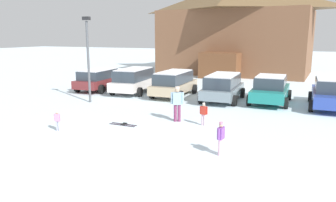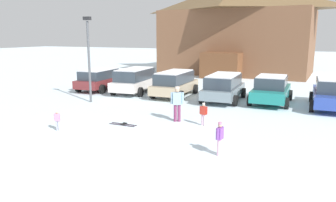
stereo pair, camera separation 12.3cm
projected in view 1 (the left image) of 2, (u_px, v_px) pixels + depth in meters
ground at (81, 156)px, 11.13m from camera, size 160.00×160.00×0.00m
ski_lodge at (236, 27)px, 34.51m from camera, size 15.79×11.61×9.49m
parked_maroon_van at (98, 79)px, 24.07m from camera, size 2.38×4.22×1.56m
parked_white_suv at (134, 80)px, 23.03m from camera, size 2.52×4.68×1.72m
parked_beige_suv at (174, 83)px, 21.75m from camera, size 2.23×4.59×1.66m
parked_grey_wagon at (223, 86)px, 20.26m from camera, size 2.33×4.54×1.65m
parked_teal_hatchback at (270, 89)px, 19.55m from camera, size 2.27×4.41×1.67m
parked_blue_hatchback at (330, 93)px, 18.18m from camera, size 2.18×4.75×1.71m
skier_adult_in_blue_parka at (177, 102)px, 15.33m from camera, size 0.58×0.37×1.67m
skier_child_in_pink_snowsuit at (57, 120)px, 13.88m from camera, size 0.33×0.15×0.89m
skier_child_in_red_jacket at (204, 113)px, 14.71m from camera, size 0.39×0.18×1.05m
skier_child_in_purple_jacket at (221, 136)px, 11.06m from camera, size 0.21×0.43×1.16m
pair_of_skis at (123, 124)px, 14.91m from camera, size 1.31×0.30×0.08m
lamp_post at (88, 55)px, 19.39m from camera, size 0.44×0.24×5.06m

